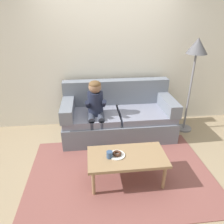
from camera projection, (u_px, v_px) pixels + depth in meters
name	position (u px, v px, depth m)	size (l,w,h in m)	color
ground	(118.00, 162.00, 3.23)	(10.00, 10.00, 0.00)	#9E896B
wall_back	(108.00, 54.00, 3.87)	(8.00, 0.10, 2.80)	silver
area_rug	(120.00, 173.00, 3.00)	(2.59, 1.76, 0.01)	brown
couch	(118.00, 117.00, 3.85)	(1.97, 0.90, 0.96)	slate
coffee_table	(127.00, 158.00, 2.73)	(1.03, 0.54, 0.41)	#937551
person_child	(96.00, 107.00, 3.48)	(0.34, 0.58, 1.10)	#1E2338
plate	(117.00, 155.00, 2.72)	(0.21, 0.21, 0.01)	white
donut	(117.00, 153.00, 2.70)	(0.12, 0.12, 0.04)	#422619
mug	(110.00, 155.00, 2.66)	(0.08, 0.08, 0.09)	#334C72
toy_controller	(147.00, 158.00, 3.29)	(0.23, 0.09, 0.05)	gold
floor_lamp	(196.00, 55.00, 3.52)	(0.35, 0.35, 1.72)	slate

